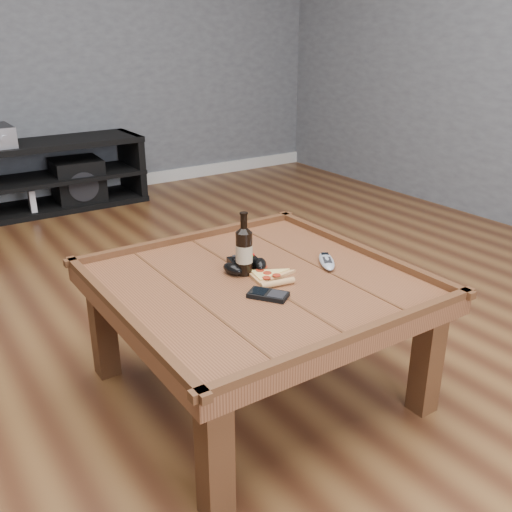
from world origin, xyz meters
TOP-DOWN VIEW (x-y plane):
  - ground at (0.00, 0.00)m, footprint 6.00×6.00m
  - wall_back at (0.00, 3.00)m, footprint 5.00×0.04m
  - baseboard at (0.00, 2.99)m, footprint 5.00×0.02m
  - coffee_table at (0.00, 0.00)m, footprint 1.03×1.03m
  - media_console at (0.00, 2.75)m, footprint 1.40×0.45m
  - beer_bottle at (-0.01, 0.07)m, footprint 0.06×0.06m
  - game_controller at (0.01, 0.09)m, footprint 0.18×0.13m
  - pizza_slice at (0.04, -0.01)m, footprint 0.17×0.24m
  - smartphone at (-0.04, -0.13)m, footprint 0.13×0.14m
  - remote_control at (0.29, -0.03)m, footprint 0.13×0.17m
  - subwoofer at (0.23, 2.75)m, footprint 0.37×0.37m
  - game_console at (-0.14, 2.65)m, footprint 0.10×0.16m

SIDE VIEW (x-z plane):
  - ground at x=0.00m, z-range 0.00..0.00m
  - baseboard at x=0.00m, z-range 0.00..0.10m
  - game_console at x=-0.14m, z-range -0.01..0.19m
  - subwoofer at x=0.23m, z-range 0.00..0.35m
  - media_console at x=0.00m, z-range 0.00..0.50m
  - coffee_table at x=0.00m, z-range 0.15..0.63m
  - pizza_slice at x=0.04m, z-range 0.45..0.47m
  - smartphone at x=-0.04m, z-range 0.45..0.47m
  - remote_control at x=0.29m, z-range 0.45..0.47m
  - game_controller at x=0.01m, z-range 0.45..0.50m
  - beer_bottle at x=-0.01m, z-range 0.43..0.65m
  - wall_back at x=0.00m, z-range 0.00..2.70m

